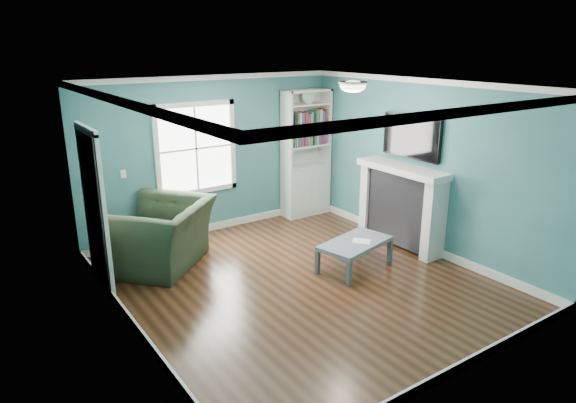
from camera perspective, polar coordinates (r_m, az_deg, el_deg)
floor at (r=7.00m, az=1.37°, el=-8.95°), size 5.00×5.00×0.00m
room_walls at (r=6.46m, az=1.47°, el=3.74°), size 5.00×5.00×5.00m
trim at (r=6.55m, az=1.45°, el=0.80°), size 4.50×5.00×2.60m
window at (r=8.45m, az=-10.19°, el=5.81°), size 1.40×0.06×1.50m
bookshelf at (r=9.43m, az=1.97°, el=3.98°), size 0.90×0.35×2.31m
fireplace at (r=8.20m, az=12.45°, el=-0.58°), size 0.44×1.58×1.30m
tv at (r=8.03m, az=13.55°, el=6.99°), size 0.06×1.10×0.65m
door at (r=6.95m, az=-20.74°, el=-0.78°), size 0.12×0.98×2.17m
ceiling_fixture at (r=6.94m, az=7.22°, el=12.66°), size 0.38×0.38×0.15m
light_switch at (r=8.10m, az=-17.83°, el=2.93°), size 0.08×0.01×0.12m
recliner at (r=7.50m, az=-14.14°, el=-2.46°), size 1.68×1.65×1.25m
coffee_table at (r=7.37m, az=7.47°, el=-4.78°), size 1.20×0.83×0.40m
paper_sheet at (r=7.36m, az=8.18°, el=-4.37°), size 0.31×0.32×0.00m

